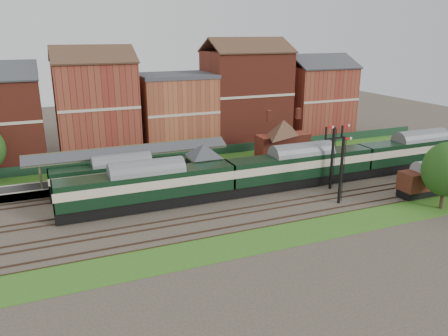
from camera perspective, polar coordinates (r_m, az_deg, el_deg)
name	(u,v)px	position (r m, az deg, el deg)	size (l,w,h in m)	color
ground	(236,195)	(53.77, 1.62, -3.54)	(160.00, 160.00, 0.00)	#473D33
grass_back	(194,161)	(67.91, -3.91, 0.94)	(90.00, 4.50, 0.06)	#2D6619
grass_front	(286,235)	(43.99, 8.10, -8.62)	(90.00, 5.00, 0.06)	#2D6619
fence	(190,153)	(69.54, -4.45, 1.93)	(90.00, 0.12, 1.50)	#193823
platform	(175,173)	(60.65, -6.48, -0.69)	(55.00, 3.40, 1.00)	#2D2D2D
signal_box	(204,166)	(54.52, -2.63, 0.29)	(5.40, 5.40, 6.00)	#677D59
brick_hut	(261,173)	(58.20, 4.82, -0.70)	(3.20, 2.64, 2.94)	maroon
station_building	(283,138)	(66.21, 7.70, 3.91)	(8.10, 8.10, 5.90)	maroon
canopy	(129,149)	(58.23, -12.29, 2.44)	(26.00, 3.89, 4.08)	#4F5032
semaphore_bracket	(333,154)	(56.18, 14.01, 1.83)	(3.60, 0.25, 8.18)	black
semaphore_siding	(341,169)	(51.70, 15.10, -0.15)	(1.23, 0.25, 8.00)	black
town_backdrop	(175,107)	(74.70, -6.40, 7.86)	(69.00, 10.00, 16.00)	maroon
dmu_train	(301,166)	(57.06, 10.02, 0.29)	(60.15, 3.16, 4.62)	black
platform_railcar	(123,174)	(55.52, -13.10, -0.77)	(17.26, 2.72, 3.97)	black
goods_van_a	(422,181)	(57.83, 24.41, -1.57)	(5.63, 2.44, 3.42)	black
tree_far	(447,169)	(54.00, 27.10, -0.17)	(5.31, 5.31, 7.74)	#382619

